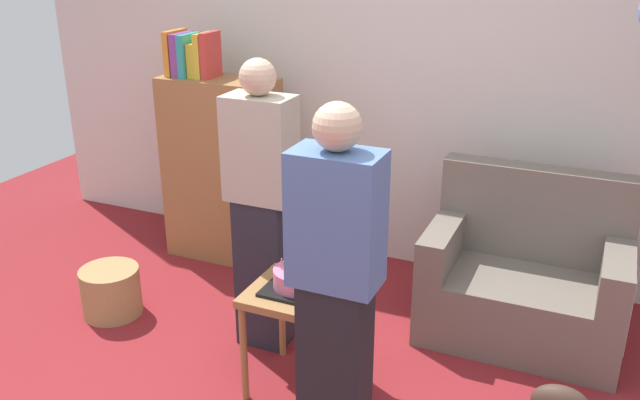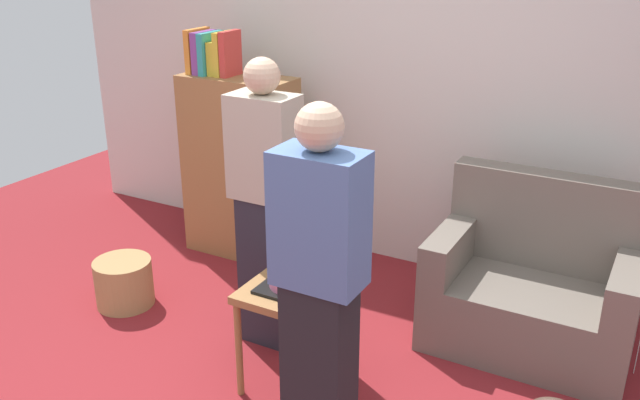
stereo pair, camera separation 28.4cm
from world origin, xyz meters
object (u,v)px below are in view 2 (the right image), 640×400
at_px(person_holding_cake, 319,293).
at_px(wicker_basket, 124,282).
at_px(birthday_cake, 296,278).
at_px(bookshelf, 239,163).
at_px(person_blowing_candles, 266,205).
at_px(couch, 533,289).
at_px(side_table, 296,303).

distance_m(person_holding_cake, wicker_basket, 1.95).
bearing_deg(person_holding_cake, birthday_cake, -42.31).
distance_m(bookshelf, person_blowing_candles, 1.21).
xyz_separation_m(birthday_cake, wicker_basket, (-1.38, 0.19, -0.47)).
xyz_separation_m(couch, person_holding_cake, (-0.61, -1.39, 0.49)).
bearing_deg(couch, birthday_cake, -134.39).
bearing_deg(person_blowing_candles, wicker_basket, -154.82).
height_order(birthday_cake, person_blowing_candles, person_blowing_candles).
relative_size(couch, person_holding_cake, 0.67).
height_order(bookshelf, person_holding_cake, person_holding_cake).
height_order(bookshelf, side_table, bookshelf).
distance_m(side_table, wicker_basket, 1.43).
bearing_deg(side_table, bookshelf, 134.49).
xyz_separation_m(person_blowing_candles, wicker_basket, (-1.01, -0.12, -0.68)).
bearing_deg(couch, person_holding_cake, -113.68).
bearing_deg(wicker_basket, couch, 18.85).
bearing_deg(couch, wicker_basket, -161.15).
relative_size(couch, wicker_basket, 3.06).
xyz_separation_m(side_table, person_blowing_candles, (-0.36, 0.30, 0.35)).
bearing_deg(birthday_cake, couch, 45.61).
relative_size(bookshelf, birthday_cake, 5.00).
height_order(birthday_cake, person_holding_cake, person_holding_cake).
bearing_deg(wicker_basket, bookshelf, 78.51).
distance_m(couch, bookshelf, 2.17).
bearing_deg(birthday_cake, person_holding_cake, -48.42).
height_order(person_blowing_candles, person_holding_cake, same).
height_order(bookshelf, person_blowing_candles, person_blowing_candles).
distance_m(couch, side_table, 1.39).
height_order(birthday_cake, wicker_basket, birthday_cake).
xyz_separation_m(couch, bookshelf, (-2.14, 0.21, 0.35)).
bearing_deg(birthday_cake, person_blowing_candles, 140.27).
bearing_deg(side_table, birthday_cake, -121.70).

